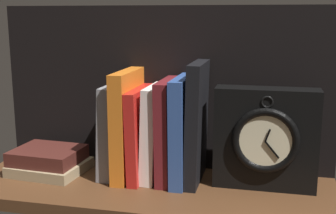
% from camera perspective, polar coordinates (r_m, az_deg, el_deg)
% --- Properties ---
extents(ground_plane, '(0.76, 0.27, 0.03)m').
position_cam_1_polar(ground_plane, '(0.93, -2.45, -10.66)').
color(ground_plane, '#4C2D19').
extents(back_panel, '(0.76, 0.01, 0.36)m').
position_cam_1_polar(back_panel, '(1.00, -0.57, 2.51)').
color(back_panel, black).
rests_on(back_panel, ground_plane).
extents(book_gray_chess, '(0.04, 0.12, 0.20)m').
position_cam_1_polar(book_gray_chess, '(0.96, -7.07, -2.98)').
color(book_gray_chess, gray).
rests_on(book_gray_chess, ground_plane).
extents(book_orange_pandolfini, '(0.03, 0.16, 0.23)m').
position_cam_1_polar(book_orange_pandolfini, '(0.95, -5.23, -2.20)').
color(book_orange_pandolfini, orange).
rests_on(book_orange_pandolfini, ground_plane).
extents(book_red_requiem, '(0.03, 0.15, 0.19)m').
position_cam_1_polar(book_red_requiem, '(0.95, -3.53, -3.37)').
color(book_red_requiem, red).
rests_on(book_red_requiem, ground_plane).
extents(book_white_catcher, '(0.04, 0.13, 0.20)m').
position_cam_1_polar(book_white_catcher, '(0.94, -1.85, -3.29)').
color(book_white_catcher, silver).
rests_on(book_white_catcher, ground_plane).
extents(book_maroon_dawkins, '(0.03, 0.14, 0.21)m').
position_cam_1_polar(book_maroon_dawkins, '(0.93, 0.01, -3.00)').
color(book_maroon_dawkins, maroon).
rests_on(book_maroon_dawkins, ground_plane).
extents(book_blue_modern, '(0.03, 0.15, 0.22)m').
position_cam_1_polar(book_blue_modern, '(0.92, 1.87, -2.91)').
color(book_blue_modern, '#2D4C8E').
rests_on(book_blue_modern, ground_plane).
extents(book_black_skeptic, '(0.03, 0.14, 0.25)m').
position_cam_1_polar(book_black_skeptic, '(0.91, 3.73, -2.07)').
color(book_black_skeptic, black).
rests_on(book_black_skeptic, ground_plane).
extents(framed_clock, '(0.20, 0.07, 0.20)m').
position_cam_1_polar(framed_clock, '(0.90, 12.45, -4.01)').
color(framed_clock, black).
rests_on(framed_clock, ground_plane).
extents(book_stack_side, '(0.16, 0.14, 0.05)m').
position_cam_1_polar(book_stack_side, '(1.02, -15.11, -6.71)').
color(book_stack_side, '#9E8966').
rests_on(book_stack_side, ground_plane).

